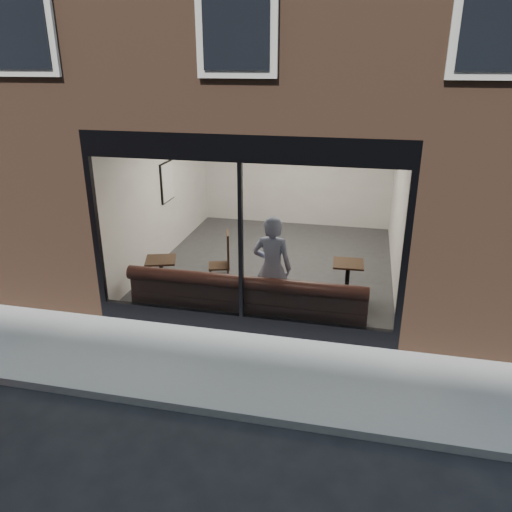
% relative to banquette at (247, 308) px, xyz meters
% --- Properties ---
extents(ground, '(120.00, 120.00, 0.00)m').
position_rel_banquette_xyz_m(ground, '(0.00, -2.45, -0.23)').
color(ground, black).
rests_on(ground, ground).
extents(sidewalk_near, '(40.00, 2.00, 0.01)m').
position_rel_banquette_xyz_m(sidewalk_near, '(0.00, -1.45, -0.22)').
color(sidewalk_near, gray).
rests_on(sidewalk_near, ground).
extents(kerb_near, '(40.00, 0.10, 0.12)m').
position_rel_banquette_xyz_m(kerb_near, '(0.00, -2.50, -0.17)').
color(kerb_near, gray).
rests_on(kerb_near, ground).
extents(host_building_pier_left, '(2.50, 12.00, 3.20)m').
position_rel_banquette_xyz_m(host_building_pier_left, '(-3.75, 5.55, 1.38)').
color(host_building_pier_left, brown).
rests_on(host_building_pier_left, ground).
extents(host_building_pier_right, '(2.50, 12.00, 3.20)m').
position_rel_banquette_xyz_m(host_building_pier_right, '(3.75, 5.55, 1.38)').
color(host_building_pier_right, brown).
rests_on(host_building_pier_right, ground).
extents(host_building_backfill, '(5.00, 6.00, 3.20)m').
position_rel_banquette_xyz_m(host_building_backfill, '(0.00, 8.55, 1.38)').
color(host_building_backfill, brown).
rests_on(host_building_backfill, ground).
extents(cafe_floor, '(6.00, 6.00, 0.00)m').
position_rel_banquette_xyz_m(cafe_floor, '(0.00, 2.55, -0.21)').
color(cafe_floor, '#2D2D30').
rests_on(cafe_floor, ground).
extents(cafe_ceiling, '(6.00, 6.00, 0.00)m').
position_rel_banquette_xyz_m(cafe_ceiling, '(0.00, 2.55, 2.97)').
color(cafe_ceiling, white).
rests_on(cafe_ceiling, host_building_upper).
extents(cafe_wall_back, '(5.00, 0.00, 5.00)m').
position_rel_banquette_xyz_m(cafe_wall_back, '(0.00, 5.54, 1.37)').
color(cafe_wall_back, silver).
rests_on(cafe_wall_back, ground).
extents(cafe_wall_left, '(0.00, 6.00, 6.00)m').
position_rel_banquette_xyz_m(cafe_wall_left, '(-2.49, 2.55, 1.37)').
color(cafe_wall_left, silver).
rests_on(cafe_wall_left, ground).
extents(cafe_wall_right, '(0.00, 6.00, 6.00)m').
position_rel_banquette_xyz_m(cafe_wall_right, '(2.49, 2.55, 1.37)').
color(cafe_wall_right, silver).
rests_on(cafe_wall_right, ground).
extents(storefront_kick, '(5.00, 0.10, 0.30)m').
position_rel_banquette_xyz_m(storefront_kick, '(0.00, -0.40, -0.08)').
color(storefront_kick, black).
rests_on(storefront_kick, ground).
extents(storefront_header, '(5.00, 0.10, 0.40)m').
position_rel_banquette_xyz_m(storefront_header, '(0.00, -0.40, 2.77)').
color(storefront_header, black).
rests_on(storefront_header, host_building_upper).
extents(storefront_mullion, '(0.06, 0.10, 2.50)m').
position_rel_banquette_xyz_m(storefront_mullion, '(0.00, -0.40, 1.32)').
color(storefront_mullion, black).
rests_on(storefront_mullion, storefront_kick).
extents(storefront_glass, '(4.80, 0.00, 4.80)m').
position_rel_banquette_xyz_m(storefront_glass, '(0.00, -0.43, 1.33)').
color(storefront_glass, white).
rests_on(storefront_glass, storefront_kick).
extents(banquette, '(4.00, 0.55, 0.45)m').
position_rel_banquette_xyz_m(banquette, '(0.00, 0.00, 0.00)').
color(banquette, '#331712').
rests_on(banquette, cafe_floor).
extents(person, '(0.68, 0.46, 1.83)m').
position_rel_banquette_xyz_m(person, '(0.38, 0.22, 0.69)').
color(person, '#8C9AC0').
rests_on(person, cafe_floor).
extents(cafe_table_left, '(0.68, 0.68, 0.03)m').
position_rel_banquette_xyz_m(cafe_table_left, '(-1.78, 0.55, 0.52)').
color(cafe_table_left, black).
rests_on(cafe_table_left, cafe_floor).
extents(cafe_table_right, '(0.57, 0.57, 0.04)m').
position_rel_banquette_xyz_m(cafe_table_right, '(1.62, 1.13, 0.52)').
color(cafe_table_right, black).
rests_on(cafe_table_right, cafe_floor).
extents(cafe_chair_left, '(0.53, 0.53, 0.04)m').
position_rel_banquette_xyz_m(cafe_chair_left, '(-1.00, 1.67, 0.01)').
color(cafe_chair_left, black).
rests_on(cafe_chair_left, cafe_floor).
extents(wall_poster, '(0.02, 0.61, 0.82)m').
position_rel_banquette_xyz_m(wall_poster, '(-2.45, 2.73, 1.45)').
color(wall_poster, white).
rests_on(wall_poster, cafe_wall_left).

